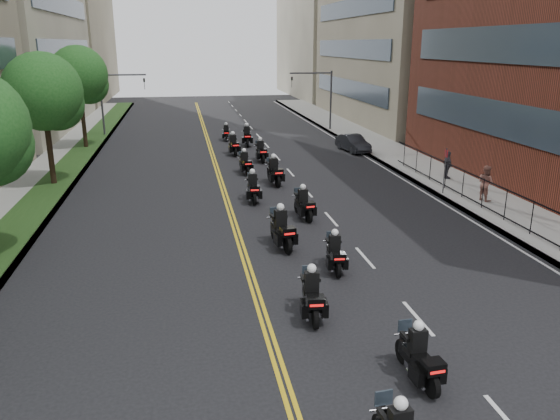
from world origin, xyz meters
The scene contains 24 objects.
sidewalk_right centered at (12.00, 25.00, 0.07)m, with size 4.00×90.00×0.15m, color gray.
sidewalk_left centered at (-12.00, 25.00, 0.07)m, with size 4.00×90.00×0.15m, color gray.
grass_strip centered at (-11.20, 25.00, 0.17)m, with size 2.00×90.00×0.04m, color #1E3D16.
building_right_far centered at (21.50, 78.00, 13.00)m, with size 15.00×28.00×26.00m, color gray.
building_left_far centered at (-22.00, 78.00, 13.00)m, with size 16.00×28.00×26.00m, color #796F58.
iron_fence centered at (11.00, 12.00, 0.90)m, with size 0.05×28.00×1.50m.
street_trees centered at (-11.05, 18.61, 5.13)m, with size 4.40×38.40×7.98m.
traffic_signal_right centered at (9.54, 42.00, 3.70)m, with size 4.09×0.20×5.60m.
traffic_signal_left centered at (-9.54, 42.00, 3.70)m, with size 4.09×0.20×5.60m.
motorcycle_1 centered at (1.85, 1.98, 0.63)m, with size 0.55×2.16×1.60m.
motorcycle_2 centered at (0.02, 5.69, 0.67)m, with size 0.62×2.28×1.69m.
motorcycle_3 centered at (1.69, 9.04, 0.62)m, with size 0.57×2.13×1.57m.
motorcycle_4 centered at (0.19, 11.74, 0.73)m, with size 0.76×2.49×1.84m.
motorcycle_5 centered at (1.93, 15.37, 0.66)m, with size 0.68×2.25×1.67m.
motorcycle_6 centered at (-0.08, 18.71, 0.69)m, with size 0.55×2.36×1.74m.
motorcycle_7 centered at (1.64, 22.11, 0.72)m, with size 0.70×2.48×1.83m.
motorcycle_8 centered at (0.25, 25.21, 0.65)m, with size 0.66×2.21×1.64m.
motorcycle_9 centered at (1.80, 28.74, 0.69)m, with size 0.58×2.36×1.74m.
motorcycle_10 centered at (0.13, 31.51, 0.70)m, with size 0.65×2.40×1.77m.
motorcycle_11 centered at (1.59, 35.10, 0.74)m, with size 0.64×2.53×1.87m.
motorcycle_12 centered at (0.14, 38.04, 0.61)m, with size 0.51×2.09×1.54m.
parked_sedan centered at (9.40, 31.25, 0.64)m, with size 1.36×3.90×1.29m, color black.
pedestrian_b centered at (11.86, 16.26, 1.09)m, with size 0.91×0.71×1.87m, color #9A6254.
pedestrian_c centered at (12.16, 21.09, 0.99)m, with size 0.98×0.41×1.68m, color #403F47.
Camera 1 is at (-3.62, -9.02, 8.08)m, focal length 35.00 mm.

